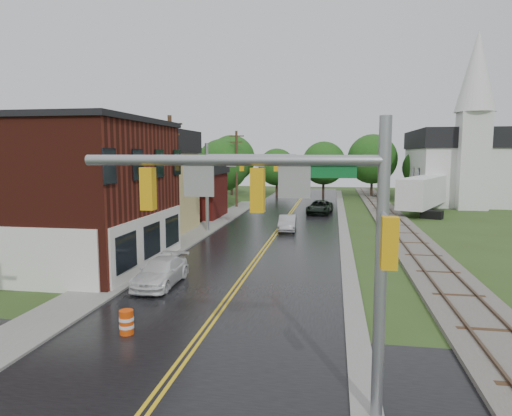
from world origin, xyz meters
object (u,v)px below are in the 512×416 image
(traffic_signal_near, at_px, (289,213))
(construction_barrel, at_px, (127,322))
(tree_left_e, at_px, (223,166))
(tree_left_a, at_px, (4,170))
(utility_pole_c, at_px, (237,168))
(semi_trailer, at_px, (424,192))
(suv_dark, at_px, (320,207))
(utility_pole_b, at_px, (171,177))
(sedan_silver, at_px, (287,223))
(traffic_signal_far, at_px, (233,171))
(tree_left_b, at_px, (97,160))
(church, at_px, (456,158))
(pickup_white, at_px, (161,272))
(tree_left_c, at_px, (167,170))
(brick_building, at_px, (34,192))

(traffic_signal_near, relative_size, construction_barrel, 8.31)
(tree_left_e, bearing_deg, tree_left_a, -114.62)
(utility_pole_c, height_order, semi_trailer, utility_pole_c)
(utility_pole_c, xyz_separation_m, suv_dark, (9.90, -4.30, -4.02))
(utility_pole_b, xyz_separation_m, tree_left_a, (-13.05, -0.10, 0.39))
(sedan_silver, relative_size, semi_trailer, 0.32)
(utility_pole_b, bearing_deg, traffic_signal_far, 56.32)
(tree_left_b, relative_size, sedan_silver, 2.48)
(church, relative_size, pickup_white, 4.62)
(tree_left_b, xyz_separation_m, pickup_white, (14.16, -19.99, -5.09))
(traffic_signal_far, height_order, semi_trailer, traffic_signal_far)
(tree_left_a, bearing_deg, traffic_signal_far, 17.30)
(utility_pole_c, bearing_deg, tree_left_c, -149.80)
(tree_left_e, bearing_deg, utility_pole_b, -85.10)
(sedan_silver, bearing_deg, traffic_signal_far, -163.05)
(tree_left_b, bearing_deg, semi_trailer, 18.61)
(church, distance_m, sedan_silver, 32.12)
(church, relative_size, utility_pole_c, 2.22)
(utility_pole_c, bearing_deg, pickup_white, -84.47)
(suv_dark, bearing_deg, sedan_silver, -94.91)
(utility_pole_c, xyz_separation_m, semi_trailer, (20.90, -1.34, -2.42))
(tree_left_b, distance_m, pickup_white, 25.02)
(pickup_white, bearing_deg, brick_building, 160.93)
(traffic_signal_far, xyz_separation_m, construction_barrel, (0.85, -21.10, -4.53))
(pickup_white, bearing_deg, construction_barrel, -79.59)
(church, xyz_separation_m, construction_barrel, (-22.62, -47.83, -5.39))
(church, height_order, construction_barrel, church)
(tree_left_c, relative_size, construction_barrel, 8.66)
(brick_building, distance_m, suv_dark, 29.41)
(traffic_signal_near, distance_m, tree_left_c, 41.67)
(brick_building, xyz_separation_m, tree_left_e, (3.64, 30.90, 0.66))
(brick_building, xyz_separation_m, utility_pole_c, (5.68, 29.00, 0.57))
(brick_building, relative_size, traffic_signal_near, 1.95)
(church, xyz_separation_m, traffic_signal_far, (-23.47, -26.74, -0.86))
(church, distance_m, tree_left_a, 51.01)
(brick_building, distance_m, tree_left_a, 10.14)
(utility_pole_b, xyz_separation_m, tree_left_b, (-11.05, 9.90, 1.00))
(utility_pole_b, distance_m, sedan_silver, 10.81)
(tree_left_e, xyz_separation_m, pickup_white, (5.16, -33.99, -4.19))
(utility_pole_b, distance_m, tree_left_e, 23.99)
(sedan_silver, height_order, semi_trailer, semi_trailer)
(utility_pole_c, height_order, pickup_white, utility_pole_c)
(tree_left_a, bearing_deg, church, 38.63)
(tree_left_c, bearing_deg, utility_pole_c, 30.20)
(brick_building, bearing_deg, suv_dark, 57.76)
(brick_building, relative_size, church, 0.71)
(brick_building, bearing_deg, sedan_silver, 45.49)
(church, relative_size, traffic_signal_near, 2.72)
(brick_building, height_order, tree_left_c, brick_building)
(utility_pole_c, bearing_deg, construction_barrel, -83.74)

